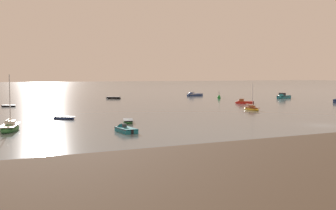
{
  "coord_description": "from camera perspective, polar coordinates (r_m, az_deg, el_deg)",
  "views": [
    {
      "loc": [
        -43.61,
        -41.05,
        6.68
      ],
      "look_at": [
        -5.95,
        34.21,
        0.78
      ],
      "focal_mm": 45.44,
      "sensor_mm": 36.0,
      "label": 1
    }
  ],
  "objects": [
    {
      "name": "motorboat_moored_0",
      "position": [
        101.87,
        9.97,
        0.34
      ],
      "size": [
        4.19,
        4.23,
        1.68
      ],
      "rotation": [
        0.0,
        0.0,
        2.35
      ],
      "color": "red",
      "rests_on": "ground"
    },
    {
      "name": "rowboat_moored_2",
      "position": [
        60.29,
        -5.37,
        -2.2
      ],
      "size": [
        2.59,
        4.16,
        0.62
      ],
      "rotation": [
        0.0,
        0.0,
        1.23
      ],
      "color": "#23602D",
      "rests_on": "ground"
    },
    {
      "name": "rowboat_moored_1",
      "position": [
        66.73,
        -13.81,
        -1.72
      ],
      "size": [
        3.5,
        3.21,
        0.56
      ],
      "rotation": [
        0.0,
        0.0,
        2.44
      ],
      "color": "navy",
      "rests_on": "ground"
    },
    {
      "name": "motorboat_moored_3",
      "position": [
        137.12,
        3.36,
        1.33
      ],
      "size": [
        6.48,
        3.7,
        2.11
      ],
      "rotation": [
        0.0,
        0.0,
        3.41
      ],
      "color": "navy",
      "rests_on": "ground"
    },
    {
      "name": "motorboat_moored_2",
      "position": [
        127.6,
        15.12,
        1.03
      ],
      "size": [
        6.53,
        4.59,
        2.36
      ],
      "rotation": [
        0.0,
        0.0,
        3.58
      ],
      "color": "#197084",
      "rests_on": "ground"
    },
    {
      "name": "sailboat_moored_2",
      "position": [
        54.88,
        -20.47,
        -2.91
      ],
      "size": [
        3.64,
        6.64,
        7.11
      ],
      "rotation": [
        0.0,
        0.0,
        1.29
      ],
      "color": "#23602D",
      "rests_on": "ground"
    },
    {
      "name": "sailboat_moored_1",
      "position": [
        83.09,
        11.11,
        -0.51
      ],
      "size": [
        1.99,
        4.94,
        5.39
      ],
      "rotation": [
        0.0,
        0.0,
        4.61
      ],
      "color": "gold",
      "rests_on": "ground"
    },
    {
      "name": "rowboat_moored_5",
      "position": [
        96.58,
        -20.61,
        -0.13
      ],
      "size": [
        3.24,
        2.21,
        0.49
      ],
      "rotation": [
        0.0,
        0.0,
        5.87
      ],
      "color": "black",
      "rests_on": "ground"
    },
    {
      "name": "motorboat_moored_4",
      "position": [
        50.67,
        -5.91,
        -3.35
      ],
      "size": [
        1.63,
        4.4,
        1.48
      ],
      "rotation": [
        0.0,
        0.0,
        1.59
      ],
      "color": "#197084",
      "rests_on": "ground"
    },
    {
      "name": "ground_plane",
      "position": [
        60.26,
        20.04,
        -2.59
      ],
      "size": [
        800.0,
        800.0,
        0.0
      ],
      "primitive_type": "plane",
      "color": "slate"
    },
    {
      "name": "channel_buoy",
      "position": [
        122.75,
        6.86,
        1.08
      ],
      "size": [
        0.9,
        0.9,
        2.3
      ],
      "color": "#198C2D",
      "rests_on": "ground"
    },
    {
      "name": "rowboat_moored_4",
      "position": [
        122.36,
        -7.34,
        0.94
      ],
      "size": [
        4.43,
        4.11,
        0.71
      ],
      "rotation": [
        0.0,
        0.0,
        2.43
      ],
      "color": "black",
      "rests_on": "ground"
    }
  ]
}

